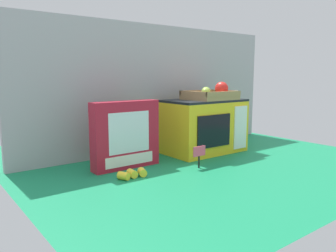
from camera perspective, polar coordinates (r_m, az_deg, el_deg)
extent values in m
plane|color=#147A4C|center=(1.73, 2.86, -5.18)|extent=(1.70, 1.70, 0.00)
cube|color=#A0A3A8|center=(1.87, -1.74, 6.42)|extent=(1.61, 0.03, 0.68)
cube|color=yellow|center=(1.82, 6.04, -0.15)|extent=(0.43, 0.26, 0.27)
cube|color=black|center=(1.80, 6.11, 4.33)|extent=(0.43, 0.26, 0.01)
cube|color=black|center=(1.69, 7.86, -0.86)|extent=(0.22, 0.01, 0.16)
cube|color=white|center=(1.83, 12.22, -0.22)|extent=(0.09, 0.01, 0.23)
cube|color=#A37F51|center=(1.80, 7.14, 4.86)|extent=(0.24, 0.21, 0.02)
cube|color=#A37F51|center=(1.73, 9.50, 5.43)|extent=(0.24, 0.01, 0.02)
cube|color=#A37F51|center=(1.87, 4.99, 5.75)|extent=(0.24, 0.01, 0.02)
cube|color=#A37F51|center=(1.72, 4.39, 5.50)|extent=(0.01, 0.21, 0.02)
cube|color=#A37F51|center=(1.88, 9.69, 5.67)|extent=(0.01, 0.21, 0.02)
ellipsoid|color=#9EC647|center=(1.74, 6.50, 5.88)|extent=(0.09, 0.08, 0.05)
sphere|color=red|center=(1.82, 9.12, 6.34)|extent=(0.07, 0.07, 0.07)
cube|color=#B2192D|center=(1.51, -7.31, -1.47)|extent=(0.32, 0.07, 0.30)
cube|color=silver|center=(1.47, -6.61, -1.09)|extent=(0.20, 0.00, 0.18)
cube|color=white|center=(1.50, -6.53, -5.75)|extent=(0.24, 0.00, 0.05)
cylinder|color=black|center=(1.52, 5.28, -6.12)|extent=(0.01, 0.01, 0.06)
cube|color=#F44C6B|center=(1.50, 5.36, -4.29)|extent=(0.07, 0.00, 0.05)
cylinder|color=yellow|center=(1.40, -4.42, -7.84)|extent=(0.05, 0.05, 0.03)
cylinder|color=yellow|center=(1.39, -6.15, -8.05)|extent=(0.03, 0.05, 0.03)
cylinder|color=yellow|center=(1.36, -7.55, -8.42)|extent=(0.05, 0.05, 0.03)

